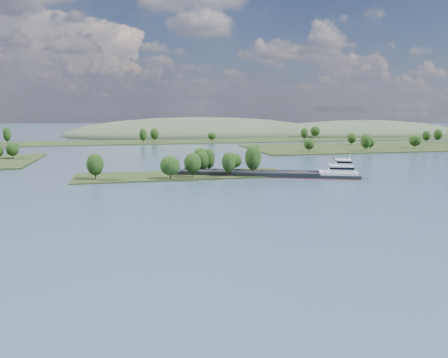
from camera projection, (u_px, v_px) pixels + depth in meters
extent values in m
plane|color=#384E61|center=(205.00, 202.00, 148.77)|extent=(1800.00, 1800.00, 0.00)
cube|color=#212E14|center=(183.00, 176.00, 206.60)|extent=(100.00, 30.00, 1.20)
cylinder|color=black|center=(229.00, 172.00, 201.71)|extent=(0.50, 0.50, 3.65)
ellipsoid|color=black|center=(229.00, 162.00, 200.98)|extent=(6.47, 6.47, 9.39)
cylinder|color=black|center=(201.00, 167.00, 220.06)|extent=(0.50, 0.50, 3.81)
ellipsoid|color=black|center=(201.00, 157.00, 219.30)|extent=(8.15, 8.15, 9.80)
cylinder|color=black|center=(193.00, 173.00, 198.15)|extent=(0.50, 0.50, 3.69)
ellipsoid|color=black|center=(193.00, 163.00, 197.41)|extent=(7.92, 7.92, 9.49)
cylinder|color=black|center=(203.00, 169.00, 212.48)|extent=(0.50, 0.50, 3.43)
ellipsoid|color=black|center=(203.00, 160.00, 211.79)|extent=(6.53, 6.53, 8.82)
cylinder|color=black|center=(170.00, 175.00, 192.85)|extent=(0.50, 0.50, 3.42)
ellipsoid|color=black|center=(170.00, 166.00, 192.16)|extent=(8.75, 8.75, 8.80)
cylinder|color=black|center=(95.00, 175.00, 191.64)|extent=(0.50, 0.50, 3.79)
ellipsoid|color=black|center=(95.00, 164.00, 190.88)|extent=(7.35, 7.35, 9.74)
cylinder|color=black|center=(209.00, 168.00, 214.11)|extent=(0.50, 0.50, 3.81)
ellipsoid|color=black|center=(209.00, 159.00, 213.34)|extent=(5.63, 5.63, 9.79)
cylinder|color=black|center=(255.00, 166.00, 219.77)|extent=(0.50, 0.50, 4.44)
ellipsoid|color=black|center=(255.00, 155.00, 218.88)|extent=(6.12, 6.12, 11.43)
cylinder|color=black|center=(253.00, 170.00, 205.94)|extent=(0.50, 0.50, 4.64)
ellipsoid|color=black|center=(253.00, 157.00, 205.01)|extent=(7.70, 7.70, 11.92)
cylinder|color=black|center=(233.00, 168.00, 217.91)|extent=(0.50, 0.50, 2.99)
ellipsoid|color=black|center=(233.00, 161.00, 217.31)|extent=(8.52, 8.52, 7.68)
cylinder|color=black|center=(13.00, 156.00, 272.20)|extent=(0.50, 0.50, 3.31)
ellipsoid|color=black|center=(12.00, 149.00, 271.54)|extent=(7.58, 7.58, 8.51)
cube|color=#212E14|center=(434.00, 146.00, 371.57)|extent=(320.00, 90.00, 1.60)
cylinder|color=black|center=(309.00, 150.00, 314.44)|extent=(0.50, 0.50, 3.24)
ellipsoid|color=black|center=(309.00, 144.00, 313.79)|extent=(7.70, 7.70, 8.33)
cylinder|color=black|center=(438.00, 140.00, 410.42)|extent=(0.50, 0.50, 3.97)
ellipsoid|color=black|center=(438.00, 134.00, 409.62)|extent=(7.72, 7.72, 10.22)
cylinder|color=black|center=(415.00, 146.00, 342.02)|extent=(0.50, 0.50, 3.55)
ellipsoid|color=black|center=(415.00, 140.00, 341.31)|extent=(9.11, 9.11, 9.14)
cylinder|color=black|center=(366.00, 148.00, 320.23)|extent=(0.50, 0.50, 4.21)
ellipsoid|color=black|center=(366.00, 141.00, 319.38)|extent=(7.70, 7.70, 10.82)
cylinder|color=black|center=(370.00, 147.00, 336.54)|extent=(0.50, 0.50, 3.01)
ellipsoid|color=black|center=(371.00, 142.00, 335.94)|extent=(6.04, 6.04, 7.75)
cylinder|color=black|center=(352.00, 143.00, 371.74)|extent=(0.50, 0.50, 3.41)
ellipsoid|color=black|center=(352.00, 138.00, 371.05)|extent=(7.66, 7.66, 8.77)
cylinder|color=black|center=(426.00, 141.00, 399.80)|extent=(0.50, 0.50, 3.68)
ellipsoid|color=black|center=(426.00, 136.00, 399.07)|extent=(7.24, 7.24, 9.45)
cube|color=#212E14|center=(154.00, 142.00, 418.66)|extent=(900.00, 60.00, 1.20)
cylinder|color=black|center=(304.00, 138.00, 432.08)|extent=(0.50, 0.50, 4.10)
ellipsoid|color=black|center=(304.00, 133.00, 431.26)|extent=(7.20, 7.20, 10.55)
cylinder|color=black|center=(155.00, 139.00, 420.45)|extent=(0.50, 0.50, 4.10)
ellipsoid|color=black|center=(154.00, 134.00, 419.62)|extent=(8.23, 8.23, 10.54)
cylinder|color=black|center=(315.00, 136.00, 468.91)|extent=(0.50, 0.50, 4.22)
ellipsoid|color=black|center=(315.00, 131.00, 468.06)|extent=(10.29, 10.29, 10.85)
cylinder|color=black|center=(7.00, 141.00, 387.52)|extent=(0.50, 0.50, 4.94)
ellipsoid|color=black|center=(7.00, 134.00, 386.53)|extent=(6.68, 6.68, 12.69)
cylinder|color=black|center=(212.00, 140.00, 422.12)|extent=(0.50, 0.50, 2.90)
ellipsoid|color=black|center=(212.00, 136.00, 421.54)|extent=(7.62, 7.62, 7.46)
cylinder|color=black|center=(143.00, 141.00, 398.24)|extent=(0.50, 0.50, 4.44)
ellipsoid|color=black|center=(143.00, 134.00, 397.34)|extent=(6.88, 6.88, 11.42)
ellipsoid|color=#37452F|center=(362.00, 135.00, 541.85)|extent=(260.00, 140.00, 36.00)
ellipsoid|color=#37452F|center=(199.00, 135.00, 527.90)|extent=(320.00, 160.00, 44.00)
cube|color=black|center=(267.00, 175.00, 205.15)|extent=(82.51, 39.53, 2.32)
cube|color=maroon|center=(267.00, 176.00, 205.22)|extent=(82.78, 39.80, 0.26)
cube|color=black|center=(250.00, 170.00, 211.13)|extent=(61.21, 23.40, 0.84)
cube|color=black|center=(248.00, 173.00, 201.04)|extent=(61.21, 23.40, 0.84)
cube|color=black|center=(249.00, 172.00, 206.11)|extent=(62.44, 31.13, 0.32)
cube|color=black|center=(201.00, 170.00, 209.28)|extent=(11.91, 11.42, 0.37)
cube|color=black|center=(225.00, 171.00, 207.67)|extent=(11.91, 11.42, 0.37)
cube|color=black|center=(249.00, 171.00, 206.06)|extent=(11.91, 11.42, 0.37)
cube|color=black|center=(274.00, 172.00, 204.45)|extent=(11.91, 11.42, 0.37)
cube|color=black|center=(299.00, 172.00, 202.84)|extent=(11.91, 11.42, 0.37)
cube|color=black|center=(179.00, 172.00, 211.01)|extent=(6.29, 9.98, 2.11)
cylinder|color=black|center=(181.00, 170.00, 210.63)|extent=(0.33, 0.33, 2.32)
cube|color=silver|center=(338.00, 173.00, 200.32)|extent=(19.32, 15.39, 1.26)
cube|color=silver|center=(341.00, 168.00, 199.84)|extent=(12.82, 11.59, 3.16)
cube|color=black|center=(341.00, 167.00, 199.77)|extent=(13.09, 11.86, 0.95)
cube|color=silver|center=(344.00, 162.00, 199.26)|extent=(8.14, 8.14, 2.32)
cube|color=black|center=(344.00, 162.00, 199.19)|extent=(8.41, 8.41, 0.84)
cube|color=silver|center=(344.00, 160.00, 199.06)|extent=(8.68, 8.68, 0.21)
cylinder|color=silver|center=(350.00, 157.00, 198.50)|extent=(0.27, 0.27, 2.74)
cylinder|color=black|center=(333.00, 158.00, 202.70)|extent=(0.68, 0.68, 1.26)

